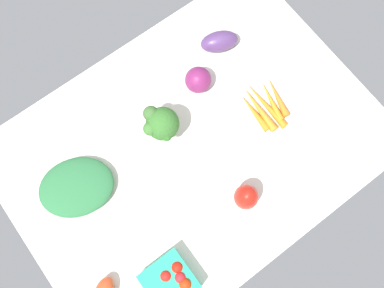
{
  "coord_description": "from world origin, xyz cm",
  "views": [
    {
      "loc": [
        19.98,
        26.75,
        119.74
      ],
      "look_at": [
        0.0,
        0.0,
        4.0
      ],
      "focal_mm": 40.23,
      "sensor_mm": 36.0,
      "label": 1
    }
  ],
  "objects_px": {
    "bell_pepper_red": "(246,197)",
    "red_onion_center": "(198,80)",
    "broccoli_head": "(161,124)",
    "carrot_bunch": "(265,105)",
    "eggplant": "(219,41)",
    "berry_basket": "(170,281)",
    "leafy_greens_clump": "(76,187)"
  },
  "relations": [
    {
      "from": "bell_pepper_red",
      "to": "carrot_bunch",
      "type": "bearing_deg",
      "value": -140.83
    },
    {
      "from": "berry_basket",
      "to": "leafy_greens_clump",
      "type": "distance_m",
      "value": 0.36
    },
    {
      "from": "bell_pepper_red",
      "to": "red_onion_center",
      "type": "relative_size",
      "value": 1.25
    },
    {
      "from": "red_onion_center",
      "to": "leafy_greens_clump",
      "type": "distance_m",
      "value": 0.45
    },
    {
      "from": "bell_pepper_red",
      "to": "carrot_bunch",
      "type": "height_order",
      "value": "bell_pepper_red"
    },
    {
      "from": "broccoli_head",
      "to": "eggplant",
      "type": "relative_size",
      "value": 1.1
    },
    {
      "from": "red_onion_center",
      "to": "carrot_bunch",
      "type": "distance_m",
      "value": 0.21
    },
    {
      "from": "broccoli_head",
      "to": "berry_basket",
      "type": "xyz_separation_m",
      "value": [
        0.22,
        0.34,
        -0.05
      ]
    },
    {
      "from": "red_onion_center",
      "to": "berry_basket",
      "type": "height_order",
      "value": "red_onion_center"
    },
    {
      "from": "bell_pepper_red",
      "to": "broccoli_head",
      "type": "bearing_deg",
      "value": -77.27
    },
    {
      "from": "berry_basket",
      "to": "leafy_greens_clump",
      "type": "height_order",
      "value": "berry_basket"
    },
    {
      "from": "red_onion_center",
      "to": "eggplant",
      "type": "distance_m",
      "value": 0.14
    },
    {
      "from": "carrot_bunch",
      "to": "leafy_greens_clump",
      "type": "distance_m",
      "value": 0.58
    },
    {
      "from": "leafy_greens_clump",
      "to": "red_onion_center",
      "type": "bearing_deg",
      "value": -173.77
    },
    {
      "from": "broccoli_head",
      "to": "eggplant",
      "type": "bearing_deg",
      "value": -157.67
    },
    {
      "from": "carrot_bunch",
      "to": "leafy_greens_clump",
      "type": "relative_size",
      "value": 0.83
    },
    {
      "from": "red_onion_center",
      "to": "berry_basket",
      "type": "xyz_separation_m",
      "value": [
        0.39,
        0.4,
        -0.01
      ]
    },
    {
      "from": "berry_basket",
      "to": "carrot_bunch",
      "type": "height_order",
      "value": "berry_basket"
    },
    {
      "from": "broccoli_head",
      "to": "carrot_bunch",
      "type": "relative_size",
      "value": 0.73
    },
    {
      "from": "red_onion_center",
      "to": "eggplant",
      "type": "height_order",
      "value": "red_onion_center"
    },
    {
      "from": "broccoli_head",
      "to": "carrot_bunch",
      "type": "bearing_deg",
      "value": 158.53
    },
    {
      "from": "bell_pepper_red",
      "to": "leafy_greens_clump",
      "type": "relative_size",
      "value": 0.47
    },
    {
      "from": "red_onion_center",
      "to": "berry_basket",
      "type": "relative_size",
      "value": 0.64
    },
    {
      "from": "broccoli_head",
      "to": "berry_basket",
      "type": "relative_size",
      "value": 1.05
    },
    {
      "from": "bell_pepper_red",
      "to": "eggplant",
      "type": "height_order",
      "value": "bell_pepper_red"
    },
    {
      "from": "red_onion_center",
      "to": "eggplant",
      "type": "xyz_separation_m",
      "value": [
        -0.13,
        -0.06,
        -0.01
      ]
    },
    {
      "from": "leafy_greens_clump",
      "to": "berry_basket",
      "type": "bearing_deg",
      "value": 99.9
    },
    {
      "from": "bell_pepper_red",
      "to": "red_onion_center",
      "type": "height_order",
      "value": "bell_pepper_red"
    },
    {
      "from": "bell_pepper_red",
      "to": "carrot_bunch",
      "type": "relative_size",
      "value": 0.56
    },
    {
      "from": "broccoli_head",
      "to": "leafy_greens_clump",
      "type": "distance_m",
      "value": 0.29
    },
    {
      "from": "broccoli_head",
      "to": "eggplant",
      "type": "xyz_separation_m",
      "value": [
        -0.3,
        -0.12,
        -0.05
      ]
    },
    {
      "from": "bell_pepper_red",
      "to": "red_onion_center",
      "type": "xyz_separation_m",
      "value": [
        -0.1,
        -0.35,
        -0.01
      ]
    }
  ]
}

